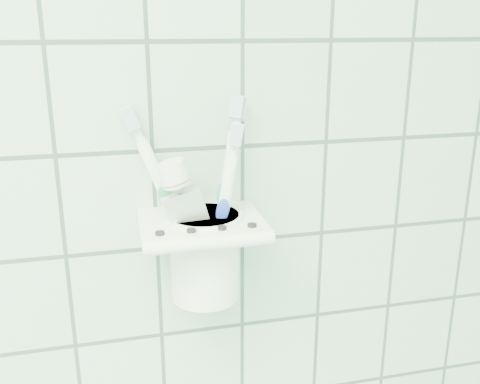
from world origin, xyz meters
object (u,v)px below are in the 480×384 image
object	(u,v)px
toothbrush_pink	(204,194)
toothpaste_tube	(211,216)
cup	(205,252)
toothbrush_blue	(209,200)
toothbrush_orange	(206,211)
holder_bracket	(201,226)

from	to	relation	value
toothbrush_pink	toothpaste_tube	distance (m)	0.03
toothbrush_pink	cup	bearing A→B (deg)	-100.23
toothbrush_blue	toothbrush_orange	world-z (taller)	toothbrush_blue
holder_bracket	toothbrush_orange	bearing A→B (deg)	-48.15
toothbrush_pink	toothbrush_blue	bearing A→B (deg)	-85.08
holder_bracket	cup	bearing A→B (deg)	46.01
toothbrush_orange	toothpaste_tube	distance (m)	0.01
toothbrush_blue	toothpaste_tube	world-z (taller)	toothbrush_blue
toothbrush_blue	toothbrush_orange	distance (m)	0.02
toothbrush_blue	toothbrush_orange	bearing A→B (deg)	129.90
toothbrush_blue	toothpaste_tube	size ratio (longest dim) A/B	1.31
holder_bracket	toothbrush_orange	distance (m)	0.02
toothbrush_orange	toothbrush_blue	bearing A→B (deg)	-64.52
cup	toothbrush_blue	size ratio (longest dim) A/B	0.45
cup	toothpaste_tube	world-z (taller)	toothpaste_tube
holder_bracket	cup	world-z (taller)	same
toothpaste_tube	toothbrush_blue	bearing A→B (deg)	-123.47
cup	toothpaste_tube	distance (m)	0.05
cup	toothbrush_blue	distance (m)	0.07
toothbrush_pink	toothbrush_orange	bearing A→B (deg)	-88.99
toothbrush_orange	toothbrush_pink	bearing A→B (deg)	102.30
holder_bracket	toothbrush_pink	world-z (taller)	toothbrush_pink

